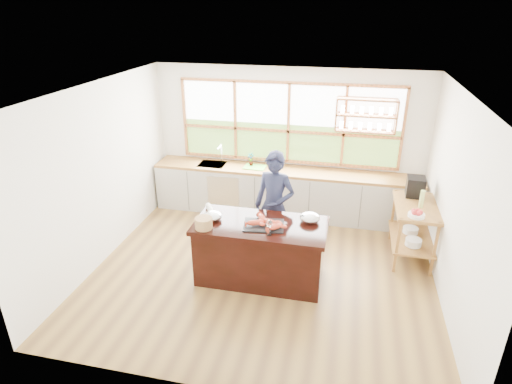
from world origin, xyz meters
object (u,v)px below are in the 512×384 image
(cook, at_px, (274,206))
(espresso_machine, at_px, (415,187))
(wicker_basket, at_px, (204,223))
(island, at_px, (260,251))

(cook, xyz_separation_m, espresso_machine, (2.11, 0.80, 0.19))
(cook, height_order, espresso_machine, cook)
(cook, height_order, wicker_basket, cook)
(cook, relative_size, wicker_basket, 7.26)
(cook, bearing_deg, espresso_machine, 32.99)
(espresso_machine, height_order, wicker_basket, espresso_machine)
(wicker_basket, bearing_deg, island, 21.31)
(wicker_basket, bearing_deg, cook, 49.27)
(espresso_machine, bearing_deg, cook, -156.80)
(cook, xyz_separation_m, wicker_basket, (-0.81, -0.94, 0.11))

